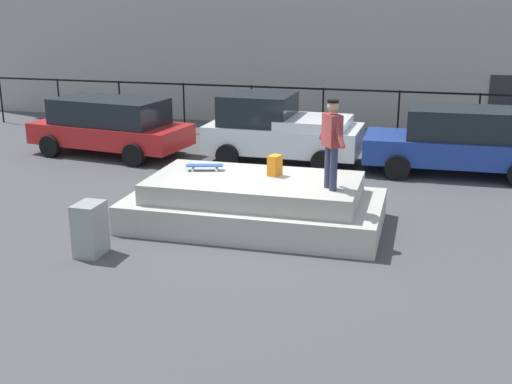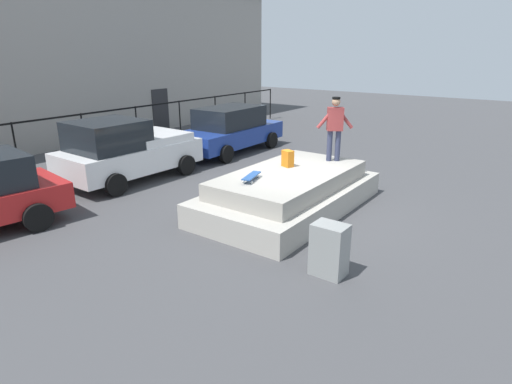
{
  "view_description": "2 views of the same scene",
  "coord_description": "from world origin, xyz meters",
  "px_view_note": "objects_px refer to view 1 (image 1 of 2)",
  "views": [
    {
      "loc": [
        3.25,
        -12.01,
        4.43
      ],
      "look_at": [
        -0.1,
        0.66,
        0.52
      ],
      "focal_mm": 45.61,
      "sensor_mm": 36.0,
      "label": 1
    },
    {
      "loc": [
        -8.72,
        -5.15,
        3.85
      ],
      "look_at": [
        -0.39,
        0.86,
        0.41
      ],
      "focal_mm": 30.07,
      "sensor_mm": 36.0,
      "label": 2
    }
  ],
  "objects_px": {
    "skateboarder": "(332,138)",
    "utility_box": "(90,229)",
    "car_white_pickup_mid": "(279,129)",
    "backpack": "(275,166)",
    "car_red_hatchback_near": "(110,125)",
    "skateboard": "(205,166)",
    "car_blue_sedan_far": "(458,141)"
  },
  "relations": [
    {
      "from": "backpack",
      "to": "utility_box",
      "type": "height_order",
      "value": "backpack"
    },
    {
      "from": "car_blue_sedan_far",
      "to": "car_red_hatchback_near",
      "type": "bearing_deg",
      "value": -178.46
    },
    {
      "from": "car_blue_sedan_far",
      "to": "utility_box",
      "type": "distance_m",
      "value": 9.97
    },
    {
      "from": "backpack",
      "to": "skateboarder",
      "type": "bearing_deg",
      "value": 81.44
    },
    {
      "from": "skateboarder",
      "to": "backpack",
      "type": "relative_size",
      "value": 4.0
    },
    {
      "from": "skateboarder",
      "to": "utility_box",
      "type": "height_order",
      "value": "skateboarder"
    },
    {
      "from": "skateboarder",
      "to": "car_red_hatchback_near",
      "type": "xyz_separation_m",
      "value": [
        -7.29,
        5.34,
        -1.07
      ]
    },
    {
      "from": "car_white_pickup_mid",
      "to": "car_red_hatchback_near",
      "type": "bearing_deg",
      "value": -175.39
    },
    {
      "from": "car_red_hatchback_near",
      "to": "utility_box",
      "type": "height_order",
      "value": "car_red_hatchback_near"
    },
    {
      "from": "car_white_pickup_mid",
      "to": "utility_box",
      "type": "relative_size",
      "value": 4.48
    },
    {
      "from": "car_blue_sedan_far",
      "to": "utility_box",
      "type": "height_order",
      "value": "car_blue_sedan_far"
    },
    {
      "from": "car_red_hatchback_near",
      "to": "car_white_pickup_mid",
      "type": "relative_size",
      "value": 1.12
    },
    {
      "from": "skateboarder",
      "to": "car_white_pickup_mid",
      "type": "height_order",
      "value": "skateboarder"
    },
    {
      "from": "skateboarder",
      "to": "utility_box",
      "type": "xyz_separation_m",
      "value": [
        -4.01,
        -1.94,
        -1.47
      ]
    },
    {
      "from": "car_red_hatchback_near",
      "to": "skateboard",
      "type": "bearing_deg",
      "value": -45.64
    },
    {
      "from": "car_red_hatchback_near",
      "to": "backpack",
      "type": "bearing_deg",
      "value": -37.68
    },
    {
      "from": "backpack",
      "to": "car_red_hatchback_near",
      "type": "distance_m",
      "value": 7.65
    },
    {
      "from": "skateboard",
      "to": "car_white_pickup_mid",
      "type": "bearing_deg",
      "value": 85.0
    },
    {
      "from": "skateboarder",
      "to": "car_blue_sedan_far",
      "type": "relative_size",
      "value": 0.35
    },
    {
      "from": "car_white_pickup_mid",
      "to": "utility_box",
      "type": "distance_m",
      "value": 7.88
    },
    {
      "from": "skateboard",
      "to": "car_red_hatchback_near",
      "type": "relative_size",
      "value": 0.16
    },
    {
      "from": "backpack",
      "to": "car_white_pickup_mid",
      "type": "relative_size",
      "value": 0.1
    },
    {
      "from": "utility_box",
      "to": "skateboarder",
      "type": "bearing_deg",
      "value": 26.6
    },
    {
      "from": "car_white_pickup_mid",
      "to": "car_blue_sedan_far",
      "type": "height_order",
      "value": "car_white_pickup_mid"
    },
    {
      "from": "skateboard",
      "to": "car_blue_sedan_far",
      "type": "xyz_separation_m",
      "value": [
        5.25,
        4.91,
        -0.2
      ]
    },
    {
      "from": "skateboarder",
      "to": "skateboard",
      "type": "bearing_deg",
      "value": 165.69
    },
    {
      "from": "car_white_pickup_mid",
      "to": "backpack",
      "type": "bearing_deg",
      "value": -78.09
    },
    {
      "from": "car_red_hatchback_near",
      "to": "car_blue_sedan_far",
      "type": "xyz_separation_m",
      "value": [
        9.79,
        0.26,
        -0.0
      ]
    },
    {
      "from": "skateboarder",
      "to": "car_white_pickup_mid",
      "type": "bearing_deg",
      "value": 111.86
    },
    {
      "from": "car_white_pickup_mid",
      "to": "utility_box",
      "type": "bearing_deg",
      "value": -102.52
    },
    {
      "from": "backpack",
      "to": "utility_box",
      "type": "relative_size",
      "value": 0.44
    },
    {
      "from": "skateboarder",
      "to": "car_blue_sedan_far",
      "type": "xyz_separation_m",
      "value": [
        2.5,
        5.61,
        -1.07
      ]
    }
  ]
}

